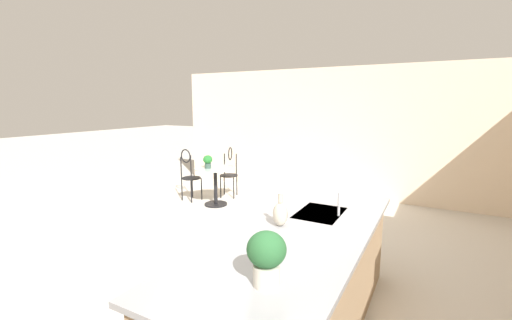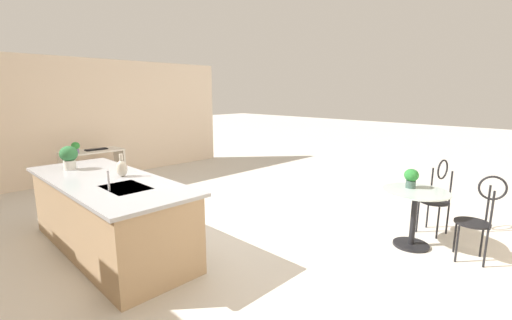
{
  "view_description": "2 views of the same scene",
  "coord_description": "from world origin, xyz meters",
  "px_view_note": "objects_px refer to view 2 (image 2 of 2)",
  "views": [
    {
      "loc": [
        2.74,
        1.78,
        1.96
      ],
      "look_at": [
        -1.12,
        -0.32,
        1.21
      ],
      "focal_mm": 23.37,
      "sensor_mm": 36.0,
      "label": 1
    },
    {
      "loc": [
        -3.85,
        2.44,
        1.95
      ],
      "look_at": [
        -1.1,
        -0.35,
        1.18
      ],
      "focal_mm": 23.95,
      "sensor_mm": 36.0,
      "label": 2
    }
  ],
  "objects_px": {
    "potted_plant_on_table": "(411,177)",
    "potted_plant_on_desk": "(76,147)",
    "bistro_table": "(414,213)",
    "vase_on_counter": "(122,168)",
    "keyboard": "(96,149)",
    "chair_by_island": "(437,193)",
    "chair_near_window": "(479,214)",
    "potted_plant_counter_far": "(69,156)",
    "writing_desk": "(93,161)"
  },
  "relations": [
    {
      "from": "bistro_table",
      "to": "potted_plant_on_table",
      "type": "height_order",
      "value": "potted_plant_on_table"
    },
    {
      "from": "vase_on_counter",
      "to": "writing_desk",
      "type": "bearing_deg",
      "value": -14.24
    },
    {
      "from": "bistro_table",
      "to": "potted_plant_counter_far",
      "type": "relative_size",
      "value": 2.47
    },
    {
      "from": "chair_by_island",
      "to": "potted_plant_on_desk",
      "type": "xyz_separation_m",
      "value": [
        5.97,
        2.74,
        0.3
      ]
    },
    {
      "from": "potted_plant_on_table",
      "to": "vase_on_counter",
      "type": "xyz_separation_m",
      "value": [
        2.53,
        2.66,
        0.15
      ]
    },
    {
      "from": "chair_by_island",
      "to": "potted_plant_on_desk",
      "type": "relative_size",
      "value": 4.52
    },
    {
      "from": "potted_plant_counter_far",
      "to": "bistro_table",
      "type": "bearing_deg",
      "value": -140.72
    },
    {
      "from": "chair_near_window",
      "to": "potted_plant_on_desk",
      "type": "height_order",
      "value": "chair_near_window"
    },
    {
      "from": "potted_plant_counter_far",
      "to": "potted_plant_on_desk",
      "type": "xyz_separation_m",
      "value": [
        2.38,
        -0.84,
        -0.23
      ]
    },
    {
      "from": "bistro_table",
      "to": "potted_plant_counter_far",
      "type": "bearing_deg",
      "value": 39.28
    },
    {
      "from": "chair_near_window",
      "to": "writing_desk",
      "type": "height_order",
      "value": "chair_near_window"
    },
    {
      "from": "writing_desk",
      "to": "potted_plant_counter_far",
      "type": "bearing_deg",
      "value": 154.63
    },
    {
      "from": "keyboard",
      "to": "potted_plant_counter_far",
      "type": "distance_m",
      "value": 2.85
    },
    {
      "from": "bistro_table",
      "to": "potted_plant_counter_far",
      "type": "xyz_separation_m",
      "value": [
        3.54,
        2.89,
        0.66
      ]
    },
    {
      "from": "bistro_table",
      "to": "potted_plant_on_table",
      "type": "relative_size",
      "value": 3.2
    },
    {
      "from": "vase_on_counter",
      "to": "keyboard",
      "type": "bearing_deg",
      "value": -15.72
    },
    {
      "from": "chair_near_window",
      "to": "potted_plant_counter_far",
      "type": "distance_m",
      "value": 5.21
    },
    {
      "from": "potted_plant_on_desk",
      "to": "bistro_table",
      "type": "bearing_deg",
      "value": -160.83
    },
    {
      "from": "chair_near_window",
      "to": "potted_plant_counter_far",
      "type": "bearing_deg",
      "value": 35.56
    },
    {
      "from": "chair_by_island",
      "to": "potted_plant_counter_far",
      "type": "relative_size",
      "value": 3.22
    },
    {
      "from": "potted_plant_on_desk",
      "to": "keyboard",
      "type": "bearing_deg",
      "value": -72.72
    },
    {
      "from": "chair_near_window",
      "to": "chair_by_island",
      "type": "bearing_deg",
      "value": -42.16
    },
    {
      "from": "chair_near_window",
      "to": "chair_by_island",
      "type": "relative_size",
      "value": 1.0
    },
    {
      "from": "chair_by_island",
      "to": "keyboard",
      "type": "relative_size",
      "value": 2.37
    },
    {
      "from": "chair_by_island",
      "to": "potted_plant_on_table",
      "type": "height_order",
      "value": "chair_by_island"
    },
    {
      "from": "bistro_table",
      "to": "writing_desk",
      "type": "distance_m",
      "value": 6.27
    },
    {
      "from": "potted_plant_on_table",
      "to": "potted_plant_on_desk",
      "type": "height_order",
      "value": "potted_plant_on_table"
    },
    {
      "from": "chair_near_window",
      "to": "potted_plant_on_table",
      "type": "bearing_deg",
      "value": 1.97
    },
    {
      "from": "keyboard",
      "to": "potted_plant_counter_far",
      "type": "height_order",
      "value": "potted_plant_counter_far"
    },
    {
      "from": "potted_plant_on_table",
      "to": "potted_plant_on_desk",
      "type": "distance_m",
      "value": 6.2
    },
    {
      "from": "bistro_table",
      "to": "potted_plant_on_desk",
      "type": "xyz_separation_m",
      "value": [
        5.92,
        2.06,
        0.43
      ]
    },
    {
      "from": "writing_desk",
      "to": "keyboard",
      "type": "height_order",
      "value": "keyboard"
    },
    {
      "from": "chair_near_window",
      "to": "keyboard",
      "type": "distance_m",
      "value": 6.95
    },
    {
      "from": "potted_plant_counter_far",
      "to": "vase_on_counter",
      "type": "relative_size",
      "value": 1.12
    },
    {
      "from": "keyboard",
      "to": "potted_plant_on_desk",
      "type": "xyz_separation_m",
      "value": [
        -0.14,
        0.45,
        0.12
      ]
    },
    {
      "from": "bistro_table",
      "to": "keyboard",
      "type": "distance_m",
      "value": 6.27
    },
    {
      "from": "chair_near_window",
      "to": "vase_on_counter",
      "type": "distance_m",
      "value": 4.29
    },
    {
      "from": "writing_desk",
      "to": "potted_plant_on_desk",
      "type": "distance_m",
      "value": 0.52
    },
    {
      "from": "bistro_table",
      "to": "writing_desk",
      "type": "xyz_separation_m",
      "value": [
        6.04,
        1.71,
        0.06
      ]
    },
    {
      "from": "chair_near_window",
      "to": "potted_plant_on_desk",
      "type": "xyz_separation_m",
      "value": [
        6.59,
        2.18,
        0.3
      ]
    },
    {
      "from": "writing_desk",
      "to": "potted_plant_on_desk",
      "type": "xyz_separation_m",
      "value": [
        -0.12,
        0.35,
        0.36
      ]
    },
    {
      "from": "potted_plant_on_desk",
      "to": "potted_plant_on_table",
      "type": "bearing_deg",
      "value": -159.7
    },
    {
      "from": "chair_near_window",
      "to": "potted_plant_on_desk",
      "type": "distance_m",
      "value": 6.95
    },
    {
      "from": "bistro_table",
      "to": "potted_plant_on_desk",
      "type": "relative_size",
      "value": 3.47
    },
    {
      "from": "potted_plant_on_table",
      "to": "potted_plant_counter_far",
      "type": "xyz_separation_m",
      "value": [
        3.43,
        2.98,
        0.22
      ]
    },
    {
      "from": "potted_plant_on_table",
      "to": "vase_on_counter",
      "type": "relative_size",
      "value": 0.87
    },
    {
      "from": "chair_near_window",
      "to": "keyboard",
      "type": "xyz_separation_m",
      "value": [
        6.73,
        1.73,
        0.18
      ]
    },
    {
      "from": "chair_by_island",
      "to": "potted_plant_on_table",
      "type": "xyz_separation_m",
      "value": [
        0.16,
        0.59,
        0.31
      ]
    },
    {
      "from": "bistro_table",
      "to": "keyboard",
      "type": "xyz_separation_m",
      "value": [
        6.06,
        1.61,
        0.31
      ]
    },
    {
      "from": "vase_on_counter",
      "to": "potted_plant_on_desk",
      "type": "bearing_deg",
      "value": -8.88
    }
  ]
}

